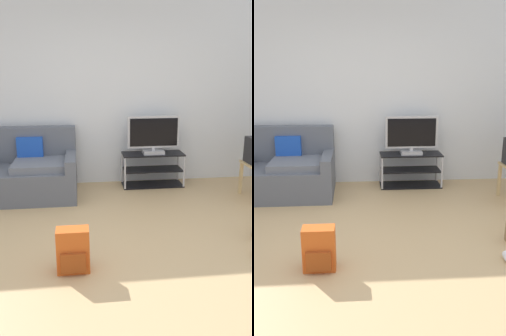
{
  "view_description": "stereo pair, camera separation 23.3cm",
  "coord_description": "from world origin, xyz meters",
  "views": [
    {
      "loc": [
        -0.25,
        -3.08,
        1.75
      ],
      "look_at": [
        0.29,
        1.14,
        0.57
      ],
      "focal_mm": 38.94,
      "sensor_mm": 36.0,
      "label": 1
    },
    {
      "loc": [
        -0.02,
        -3.1,
        1.75
      ],
      "look_at": [
        0.29,
        1.14,
        0.57
      ],
      "focal_mm": 38.94,
      "sensor_mm": 36.0,
      "label": 2
    }
  ],
  "objects": [
    {
      "name": "ground_plane",
      "position": [
        0.0,
        0.0,
        -0.01
      ],
      "size": [
        9.0,
        9.8,
        0.02
      ],
      "primitive_type": "cube",
      "color": "tan"
    },
    {
      "name": "backpack",
      "position": [
        -0.34,
        -0.16,
        0.2
      ],
      "size": [
        0.29,
        0.23,
        0.4
      ],
      "rotation": [
        0.0,
        0.0,
        0.16
      ],
      "color": "#CC561E",
      "rests_on": "ground_plane"
    },
    {
      "name": "couch",
      "position": [
        -1.3,
        1.93,
        0.33
      ],
      "size": [
        1.98,
        0.94,
        0.92
      ],
      "color": "#565B66",
      "rests_on": "ground_plane"
    },
    {
      "name": "flat_tv",
      "position": [
        0.83,
        2.12,
        0.78
      ],
      "size": [
        0.77,
        0.22,
        0.56
      ],
      "color": "#B2B2B7",
      "rests_on": "tv_stand"
    },
    {
      "name": "tv_stand",
      "position": [
        0.83,
        2.14,
        0.25
      ],
      "size": [
        0.92,
        0.38,
        0.5
      ],
      "color": "black",
      "rests_on": "ground_plane"
    },
    {
      "name": "wall_back",
      "position": [
        0.0,
        2.45,
        1.35
      ],
      "size": [
        9.0,
        0.1,
        2.7
      ],
      "primitive_type": "cube",
      "color": "silver",
      "rests_on": "ground_plane"
    }
  ]
}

